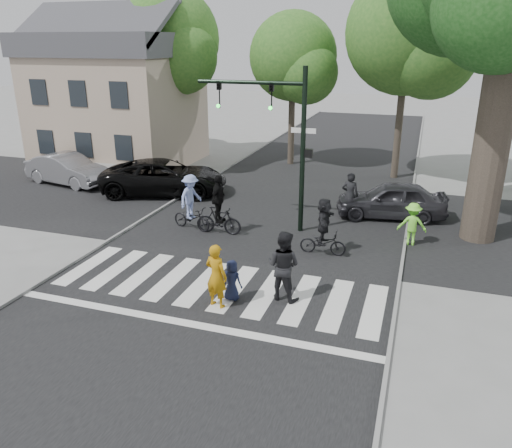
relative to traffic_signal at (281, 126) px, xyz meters
The scene contains 23 objects.
ground 7.33m from the traffic_signal, 93.27° to the right, with size 120.00×120.00×0.00m, color gray.
road_stem 4.09m from the traffic_signal, 106.46° to the right, with size 10.00×70.00×0.01m, color black.
road_cross 4.31m from the traffic_signal, 101.11° to the left, with size 70.00×10.00×0.01m, color black.
curb_left 6.74m from the traffic_signal, 167.50° to the right, with size 0.10×70.00×0.10m, color gray.
curb_right 6.19m from the traffic_signal, 14.31° to the right, with size 0.10×70.00×0.10m, color gray.
crosswalk 6.78m from the traffic_signal, 93.66° to the right, with size 10.00×3.85×0.01m.
traffic_signal is the anchor object (origin of this frame).
bg_tree_0 17.31m from the traffic_signal, 145.17° to the left, with size 5.46×5.20×8.97m.
bg_tree_1 13.26m from the traffic_signal, 134.31° to the left, with size 6.09×5.80×9.80m.
bg_tree_2 10.80m from the traffic_signal, 101.45° to the left, with size 5.04×4.80×8.40m.
bg_tree_3 10.35m from the traffic_signal, 66.46° to the left, with size 6.30×6.00×10.20m.
house 14.17m from the traffic_signal, 146.70° to the left, with size 8.40×8.10×8.82m.
pedestrian_woman 6.99m from the traffic_signal, 89.33° to the right, with size 0.66×0.43×1.80m, color #BD800E.
pedestrian_child 6.72m from the traffic_signal, 86.71° to the right, with size 0.58×0.38×1.18m, color #141933.
pedestrian_adult 6.28m from the traffic_signal, 72.76° to the right, with size 0.97×0.76×2.00m, color black.
cyclist_left 4.47m from the traffic_signal, 159.83° to the right, with size 1.78×1.22×2.14m.
cyclist_mid 3.78m from the traffic_signal, 147.57° to the right, with size 1.73×1.05×2.25m.
cyclist_right 4.14m from the traffic_signal, 42.53° to the right, with size 1.57×1.46×1.97m.
car_suv 7.62m from the traffic_signal, 156.64° to the left, with size 2.67×5.79×1.61m, color black.
car_silver 12.53m from the traffic_signal, 166.93° to the left, with size 1.60×4.59×1.51m, color gray.
car_grey 5.72m from the traffic_signal, 34.26° to the left, with size 1.75×4.35×1.48m, color #302F35.
bystander_hivis 5.79m from the traffic_signal, ahead, with size 0.99×0.57×1.53m, color #83FE3F.
bystander_dark 4.35m from the traffic_signal, 42.50° to the left, with size 0.68×0.45×1.87m, color black.
Camera 1 is at (5.25, -11.13, 6.77)m, focal length 35.00 mm.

